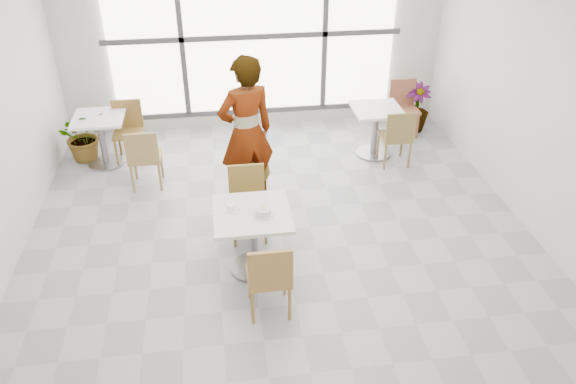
{
  "coord_description": "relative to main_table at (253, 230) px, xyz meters",
  "views": [
    {
      "loc": [
        -0.66,
        -4.99,
        3.96
      ],
      "look_at": [
        0.0,
        -0.3,
        1.0
      ],
      "focal_mm": 34.46,
      "sensor_mm": 36.0,
      "label": 1
    }
  ],
  "objects": [
    {
      "name": "bg_chair_left_far",
      "position": [
        -1.58,
        2.85,
        -0.02
      ],
      "size": [
        0.42,
        0.42,
        0.87
      ],
      "color": "olive",
      "rests_on": "ground"
    },
    {
      "name": "wall_back",
      "position": [
        0.37,
        3.74,
        0.98
      ],
      "size": [
        6.0,
        0.0,
        6.0
      ],
      "primitive_type": "plane",
      "rotation": [
        1.57,
        0.0,
        0.0
      ],
      "color": "silver",
      "rests_on": "ground"
    },
    {
      "name": "plant_right",
      "position": [
        2.9,
        3.16,
        -0.13
      ],
      "size": [
        0.47,
        0.47,
        0.78
      ],
      "primitive_type": "imported",
      "rotation": [
        0.0,
        0.0,
        -0.09
      ],
      "color": "#547E46",
      "rests_on": "ground"
    },
    {
      "name": "person",
      "position": [
        0.06,
        1.4,
        0.46
      ],
      "size": [
        0.83,
        0.68,
        1.96
      ],
      "primitive_type": "imported",
      "rotation": [
        0.0,
        0.0,
        3.47
      ],
      "color": "black",
      "rests_on": "ground"
    },
    {
      "name": "bg_table_right",
      "position": [
        2.02,
        2.42,
        -0.04
      ],
      "size": [
        0.7,
        0.7,
        0.75
      ],
      "color": "white",
      "rests_on": "ground"
    },
    {
      "name": "coffee_cup",
      "position": [
        -0.21,
        0.06,
        0.26
      ],
      "size": [
        0.16,
        0.13,
        0.07
      ],
      "color": "white",
      "rests_on": "main_table"
    },
    {
      "name": "bg_chair_right_near",
      "position": [
        2.23,
        2.04,
        -0.02
      ],
      "size": [
        0.42,
        0.42,
        0.87
      ],
      "rotation": [
        0.0,
        0.0,
        3.14
      ],
      "color": "olive",
      "rests_on": "ground"
    },
    {
      "name": "window",
      "position": [
        0.37,
        3.68,
        0.98
      ],
      "size": [
        4.6,
        0.07,
        2.52
      ],
      "color": "white",
      "rests_on": "ground"
    },
    {
      "name": "chair_far",
      "position": [
        -0.0,
        0.69,
        -0.02
      ],
      "size": [
        0.42,
        0.42,
        0.87
      ],
      "color": "olive",
      "rests_on": "ground"
    },
    {
      "name": "bg_chair_right_far",
      "position": [
        2.66,
        3.1,
        -0.02
      ],
      "size": [
        0.42,
        0.42,
        0.87
      ],
      "color": "#94553B",
      "rests_on": "ground"
    },
    {
      "name": "plant_left",
      "position": [
        -2.24,
        2.89,
        -0.14
      ],
      "size": [
        0.88,
        0.84,
        0.77
      ],
      "primitive_type": "imported",
      "rotation": [
        0.0,
        0.0,
        0.43
      ],
      "color": "#5E8E44",
      "rests_on": "ground"
    },
    {
      "name": "chair_near",
      "position": [
        0.1,
        -0.73,
        -0.02
      ],
      "size": [
        0.42,
        0.42,
        0.87
      ],
      "rotation": [
        0.0,
        0.0,
        3.14
      ],
      "color": "#9F7137",
      "rests_on": "ground"
    },
    {
      "name": "floor",
      "position": [
        0.37,
        0.24,
        -0.52
      ],
      "size": [
        7.0,
        7.0,
        0.0
      ],
      "primitive_type": "plane",
      "color": "#9E9EA5",
      "rests_on": "ground"
    },
    {
      "name": "wall_right",
      "position": [
        3.37,
        0.24,
        0.98
      ],
      "size": [
        0.0,
        7.0,
        7.0
      ],
      "primitive_type": "plane",
      "rotation": [
        1.57,
        0.0,
        -1.57
      ],
      "color": "silver",
      "rests_on": "ground"
    },
    {
      "name": "oatmeal_bowl",
      "position": [
        0.11,
        -0.07,
        0.27
      ],
      "size": [
        0.21,
        0.21,
        0.1
      ],
      "color": "silver",
      "rests_on": "main_table"
    },
    {
      "name": "main_table",
      "position": [
        0.0,
        0.0,
        0.0
      ],
      "size": [
        0.8,
        0.8,
        0.75
      ],
      "color": "silver",
      "rests_on": "ground"
    },
    {
      "name": "bg_chair_left_near",
      "position": [
        -1.28,
        1.9,
        -0.02
      ],
      "size": [
        0.42,
        0.42,
        0.87
      ],
      "rotation": [
        0.0,
        0.0,
        3.14
      ],
      "color": "#9D7C49",
      "rests_on": "ground"
    },
    {
      "name": "bg_table_left",
      "position": [
        -1.94,
        2.68,
        -0.04
      ],
      "size": [
        0.7,
        0.7,
        0.75
      ],
      "color": "white",
      "rests_on": "ground"
    }
  ]
}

